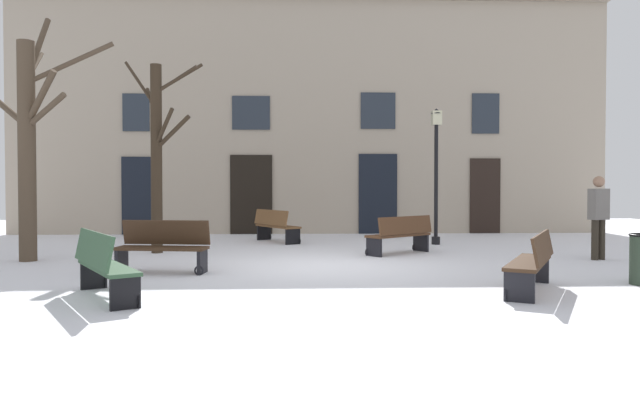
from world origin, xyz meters
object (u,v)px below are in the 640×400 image
at_px(tree_foreground, 29,136).
at_px(bench_near_lamp, 163,247).
at_px(bench_far_corner, 103,264).
at_px(person_by_shop_door, 599,213).
at_px(bench_near_center_tree, 400,235).
at_px(bench_back_to_back_right, 276,226).
at_px(bench_facing_shops, 533,261).
at_px(streetlamp, 436,161).
at_px(tree_left_of_center, 158,150).

height_order(tree_foreground, bench_near_lamp, tree_foreground).
relative_size(bench_far_corner, person_by_shop_door, 1.04).
distance_m(bench_far_corner, bench_near_lamp, 2.36).
bearing_deg(bench_near_center_tree, bench_far_corner, 7.10).
bearing_deg(bench_near_center_tree, bench_near_lamp, -9.14).
height_order(bench_back_to_back_right, bench_facing_shops, bench_back_to_back_right).
bearing_deg(person_by_shop_door, bench_facing_shops, -147.58).
bearing_deg(bench_near_center_tree, person_by_shop_door, 125.69).
xyz_separation_m(tree_foreground, bench_near_lamp, (3.06, -1.70, -2.08)).
xyz_separation_m(bench_back_to_back_right, bench_near_lamp, (-1.80, -5.33, 0.01)).
height_order(streetlamp, bench_back_to_back_right, streetlamp).
distance_m(bench_far_corner, bench_back_to_back_right, 7.95).
bearing_deg(streetlamp, bench_back_to_back_right, 169.70).
relative_size(tree_left_of_center, bench_near_center_tree, 2.75).
relative_size(tree_foreground, tree_left_of_center, 1.15).
relative_size(bench_back_to_back_right, person_by_shop_door, 0.98).
distance_m(streetlamp, bench_far_corner, 9.48).
distance_m(tree_left_of_center, bench_back_to_back_right, 3.98).
height_order(bench_near_center_tree, person_by_shop_door, person_by_shop_door).
distance_m(bench_back_to_back_right, bench_near_lamp, 5.63).
height_order(bench_far_corner, bench_near_lamp, bench_near_lamp).
relative_size(tree_foreground, person_by_shop_door, 2.98).
bearing_deg(tree_foreground, tree_left_of_center, 29.95).
xyz_separation_m(tree_left_of_center, bench_near_center_tree, (5.49, -0.48, -1.92)).
bearing_deg(bench_back_to_back_right, bench_facing_shops, 176.07).
relative_size(tree_foreground, bench_near_lamp, 3.09).
distance_m(tree_left_of_center, bench_far_corner, 5.70).
height_order(streetlamp, bench_near_lamp, streetlamp).
bearing_deg(streetlamp, tree_foreground, -162.44).
bearing_deg(bench_facing_shops, bench_near_lamp, -80.13).
bearing_deg(tree_left_of_center, bench_near_center_tree, -5.02).
relative_size(tree_foreground, bench_back_to_back_right, 3.03).
distance_m(bench_near_center_tree, person_by_shop_door, 4.11).
height_order(streetlamp, person_by_shop_door, streetlamp).
height_order(bench_facing_shops, person_by_shop_door, person_by_shop_door).
height_order(bench_far_corner, bench_facing_shops, bench_far_corner).
relative_size(streetlamp, bench_near_center_tree, 2.17).
relative_size(streetlamp, bench_far_corner, 1.97).
height_order(tree_left_of_center, bench_back_to_back_right, tree_left_of_center).
bearing_deg(tree_foreground, bench_near_lamp, -29.02).
relative_size(bench_back_to_back_right, bench_near_center_tree, 1.04).
bearing_deg(bench_far_corner, bench_back_to_back_right, -46.47).
distance_m(streetlamp, bench_near_lamp, 7.74).
relative_size(tree_left_of_center, person_by_shop_door, 2.60).
height_order(tree_foreground, bench_facing_shops, tree_foreground).
relative_size(tree_left_of_center, bench_near_lamp, 2.70).
xyz_separation_m(streetlamp, bench_far_corner, (-6.26, -6.91, -1.71)).
bearing_deg(bench_back_to_back_right, bench_near_center_tree, -166.11).
bearing_deg(bench_back_to_back_right, tree_left_of_center, 99.93).
xyz_separation_m(streetlamp, bench_near_lamp, (-6.00, -4.57, -1.72)).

